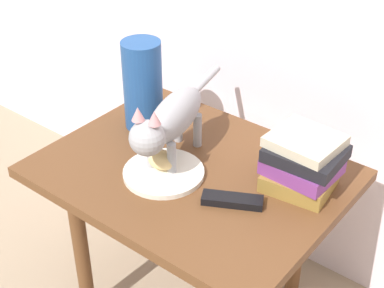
{
  "coord_description": "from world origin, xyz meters",
  "views": [
    {
      "loc": [
        0.77,
        -0.98,
        1.42
      ],
      "look_at": [
        0.0,
        0.0,
        0.6
      ],
      "focal_mm": 53.9,
      "sensor_mm": 36.0,
      "label": 1
    }
  ],
  "objects_px": {
    "cat": "(170,120)",
    "green_vase": "(143,85)",
    "bread_roll": "(162,160)",
    "plate": "(164,173)",
    "book_stack": "(303,163)",
    "tv_remote": "(232,200)",
    "side_table": "(192,190)"
  },
  "relations": [
    {
      "from": "cat",
      "to": "green_vase",
      "type": "relative_size",
      "value": 1.77
    },
    {
      "from": "bread_roll",
      "to": "plate",
      "type": "bearing_deg",
      "value": -33.5
    },
    {
      "from": "cat",
      "to": "book_stack",
      "type": "relative_size",
      "value": 2.52
    },
    {
      "from": "bread_roll",
      "to": "tv_remote",
      "type": "xyz_separation_m",
      "value": [
        0.22,
        0.01,
        -0.03
      ]
    },
    {
      "from": "bread_roll",
      "to": "cat",
      "type": "height_order",
      "value": "cat"
    },
    {
      "from": "plate",
      "to": "bread_roll",
      "type": "distance_m",
      "value": 0.04
    },
    {
      "from": "plate",
      "to": "tv_remote",
      "type": "xyz_separation_m",
      "value": [
        0.21,
        0.01,
        0.0
      ]
    },
    {
      "from": "plate",
      "to": "tv_remote",
      "type": "relative_size",
      "value": 1.42
    },
    {
      "from": "plate",
      "to": "book_stack",
      "type": "xyz_separation_m",
      "value": [
        0.3,
        0.18,
        0.07
      ]
    },
    {
      "from": "plate",
      "to": "tv_remote",
      "type": "height_order",
      "value": "tv_remote"
    },
    {
      "from": "side_table",
      "to": "cat",
      "type": "height_order",
      "value": "cat"
    },
    {
      "from": "cat",
      "to": "tv_remote",
      "type": "height_order",
      "value": "cat"
    },
    {
      "from": "plate",
      "to": "cat",
      "type": "bearing_deg",
      "value": 111.62
    },
    {
      "from": "cat",
      "to": "green_vase",
      "type": "height_order",
      "value": "green_vase"
    },
    {
      "from": "side_table",
      "to": "tv_remote",
      "type": "height_order",
      "value": "tv_remote"
    },
    {
      "from": "book_stack",
      "to": "green_vase",
      "type": "bearing_deg",
      "value": -177.48
    },
    {
      "from": "plate",
      "to": "green_vase",
      "type": "bearing_deg",
      "value": 143.15
    },
    {
      "from": "plate",
      "to": "bread_roll",
      "type": "xyz_separation_m",
      "value": [
        -0.01,
        0.01,
        0.03
      ]
    },
    {
      "from": "bread_roll",
      "to": "cat",
      "type": "xyz_separation_m",
      "value": [
        -0.01,
        0.05,
        0.09
      ]
    },
    {
      "from": "cat",
      "to": "tv_remote",
      "type": "bearing_deg",
      "value": -10.49
    },
    {
      "from": "bread_roll",
      "to": "tv_remote",
      "type": "height_order",
      "value": "bread_roll"
    },
    {
      "from": "book_stack",
      "to": "green_vase",
      "type": "height_order",
      "value": "green_vase"
    },
    {
      "from": "book_stack",
      "to": "cat",
      "type": "bearing_deg",
      "value": -159.41
    },
    {
      "from": "side_table",
      "to": "plate",
      "type": "xyz_separation_m",
      "value": [
        -0.04,
        -0.07,
        0.08
      ]
    },
    {
      "from": "plate",
      "to": "tv_remote",
      "type": "distance_m",
      "value": 0.21
    },
    {
      "from": "cat",
      "to": "side_table",
      "type": "bearing_deg",
      "value": 7.66
    },
    {
      "from": "side_table",
      "to": "book_stack",
      "type": "relative_size",
      "value": 4.2
    },
    {
      "from": "green_vase",
      "to": "tv_remote",
      "type": "height_order",
      "value": "green_vase"
    },
    {
      "from": "green_vase",
      "to": "plate",
      "type": "bearing_deg",
      "value": -36.85
    },
    {
      "from": "side_table",
      "to": "bread_roll",
      "type": "height_order",
      "value": "bread_roll"
    },
    {
      "from": "side_table",
      "to": "bread_roll",
      "type": "bearing_deg",
      "value": -132.63
    },
    {
      "from": "side_table",
      "to": "green_vase",
      "type": "distance_m",
      "value": 0.34
    }
  ]
}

